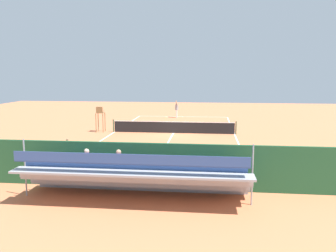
{
  "coord_description": "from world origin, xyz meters",
  "views": [
    {
      "loc": [
        -2.8,
        28.45,
        4.98
      ],
      "look_at": [
        0.0,
        4.0,
        1.2
      ],
      "focal_mm": 37.4,
      "sensor_mm": 36.0,
      "label": 1
    }
  ],
  "objects": [
    {
      "name": "umpire_chair",
      "position": [
        6.2,
        0.09,
        1.31
      ],
      "size": [
        0.67,
        0.67,
        2.14
      ],
      "color": "olive",
      "rests_on": "ground"
    },
    {
      "name": "tennis_net",
      "position": [
        0.0,
        0.0,
        0.5
      ],
      "size": [
        10.3,
        0.1,
        1.07
      ],
      "color": "black",
      "rests_on": "ground"
    },
    {
      "name": "courtside_bench",
      "position": [
        -1.92,
        13.27,
        0.56
      ],
      "size": [
        1.8,
        0.4,
        0.93
      ],
      "color": "#33383D",
      "rests_on": "ground"
    },
    {
      "name": "bleacher_stand",
      "position": [
        0.01,
        15.3,
        0.9
      ],
      "size": [
        9.06,
        2.4,
        2.35
      ],
      "color": "#9EA0A5",
      "rests_on": "ground"
    },
    {
      "name": "ground_plane",
      "position": [
        0.0,
        0.0,
        0.0
      ],
      "size": [
        60.0,
        60.0,
        0.0
      ],
      "primitive_type": "plane",
      "color": "#CC7047"
    },
    {
      "name": "equipment_bag",
      "position": [
        -0.29,
        13.4,
        0.18
      ],
      "size": [
        0.9,
        0.36,
        0.36
      ],
      "primitive_type": "cube",
      "color": "black",
      "rests_on": "ground"
    },
    {
      "name": "tennis_player",
      "position": [
        0.63,
        -10.05,
        1.02
      ],
      "size": [
        0.39,
        0.54,
        1.93
      ],
      "color": "white",
      "rests_on": "ground"
    },
    {
      "name": "backdrop_wall",
      "position": [
        0.0,
        14.0,
        1.0
      ],
      "size": [
        18.0,
        0.16,
        2.0
      ],
      "primitive_type": "cube",
      "color": "#235633",
      "rests_on": "ground"
    },
    {
      "name": "tennis_ball_near",
      "position": [
        1.68,
        -8.65,
        0.03
      ],
      "size": [
        0.07,
        0.07,
        0.07
      ],
      "primitive_type": "sphere",
      "color": "#CCDB33",
      "rests_on": "ground"
    },
    {
      "name": "tennis_racket",
      "position": [
        1.79,
        -10.42,
        0.01
      ],
      "size": [
        0.58,
        0.36,
        0.03
      ],
      "color": "black",
      "rests_on": "ground"
    },
    {
      "name": "line_judge",
      "position": [
        3.71,
        13.33,
        1.02
      ],
      "size": [
        0.43,
        0.55,
        1.93
      ],
      "color": "#232328",
      "rests_on": "ground"
    },
    {
      "name": "court_line_markings",
      "position": [
        0.0,
        -0.04,
        0.0
      ],
      "size": [
        10.1,
        22.2,
        0.01
      ],
      "color": "white",
      "rests_on": "ground"
    }
  ]
}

